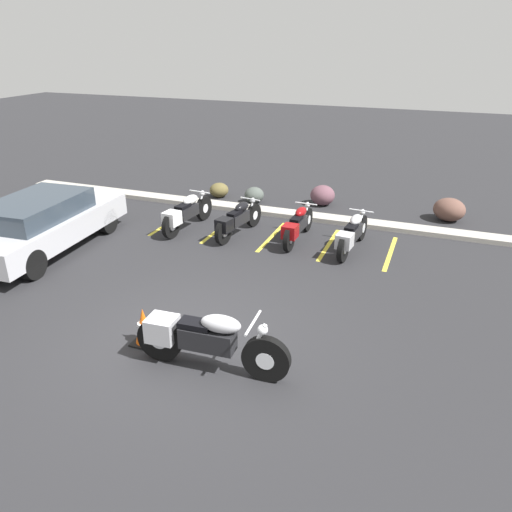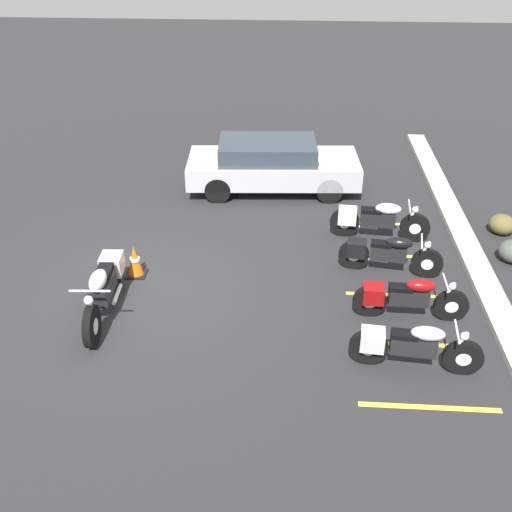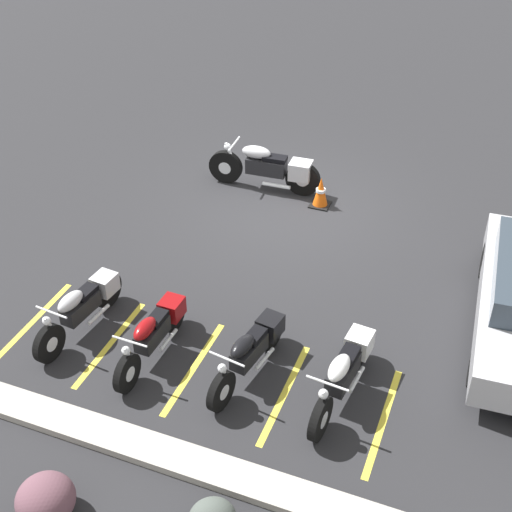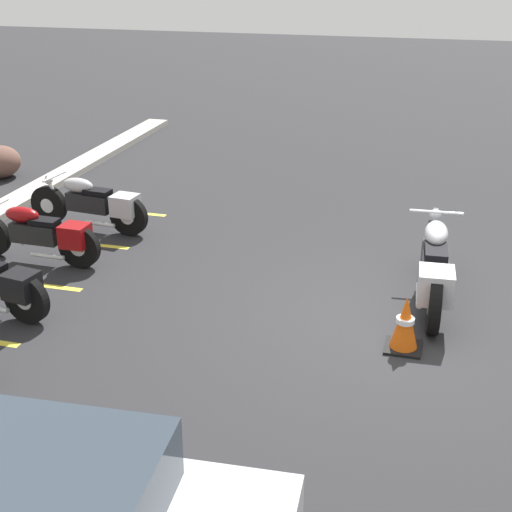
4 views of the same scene
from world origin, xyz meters
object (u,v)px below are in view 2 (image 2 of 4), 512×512
object	(u,v)px
parked_bike_0	(375,219)
car_silver	(272,164)
motorcycle_silver_featured	(104,286)
landscape_rock_3	(502,224)
traffic_cone	(135,261)
parked_bike_3	(409,345)
parked_bike_1	(385,253)
parked_bike_2	(405,297)

from	to	relation	value
parked_bike_0	car_silver	distance (m)	3.43
motorcycle_silver_featured	car_silver	xyz separation A→B (m)	(-5.52, 2.75, 0.17)
landscape_rock_3	traffic_cone	bearing A→B (deg)	-73.86
parked_bike_3	landscape_rock_3	distance (m)	5.44
parked_bike_1	landscape_rock_3	xyz separation A→B (m)	(-1.80, 2.82, -0.20)
motorcycle_silver_featured	traffic_cone	distance (m)	1.25
parked_bike_0	parked_bike_3	xyz separation A→B (m)	(4.28, 0.10, -0.02)
parked_bike_3	car_silver	size ratio (longest dim) A/B	0.47
parked_bike_1	car_silver	xyz separation A→B (m)	(-3.87, -2.43, 0.25)
parked_bike_0	traffic_cone	distance (m)	5.22
parked_bike_2	parked_bike_1	bearing A→B (deg)	97.81
car_silver	motorcycle_silver_featured	bearing A→B (deg)	-119.99
parked_bike_1	car_silver	distance (m)	4.58
parked_bike_3	traffic_cone	size ratio (longest dim) A/B	3.23
parked_bike_0	landscape_rock_3	bearing A→B (deg)	13.33
parked_bike_0	parked_bike_1	bearing A→B (deg)	-81.82
parked_bike_0	parked_bike_1	size ratio (longest dim) A/B	1.06
parked_bike_3	traffic_cone	distance (m)	5.54
motorcycle_silver_featured	parked_bike_0	world-z (taller)	motorcycle_silver_featured
traffic_cone	parked_bike_0	bearing A→B (deg)	110.80
motorcycle_silver_featured	traffic_cone	bearing A→B (deg)	165.35
parked_bike_1	parked_bike_3	size ratio (longest dim) A/B	0.98
parked_bike_1	landscape_rock_3	bearing A→B (deg)	41.65
parked_bike_3	parked_bike_0	bearing A→B (deg)	97.16
motorcycle_silver_featured	landscape_rock_3	xyz separation A→B (m)	(-3.45, 8.00, -0.28)
parked_bike_3	car_silver	xyz separation A→B (m)	(-6.74, -2.47, 0.24)
motorcycle_silver_featured	parked_bike_0	bearing A→B (deg)	117.58
parked_bike_2	traffic_cone	bearing A→B (deg)	169.65
parked_bike_0	landscape_rock_3	world-z (taller)	parked_bike_0
parked_bike_3	traffic_cone	xyz separation A→B (m)	(-2.42, -4.98, -0.13)
parked_bike_2	car_silver	xyz separation A→B (m)	(-5.39, -2.60, 0.26)
parked_bike_1	parked_bike_0	bearing A→B (deg)	101.70
parked_bike_1	landscape_rock_3	world-z (taller)	parked_bike_1
parked_bike_1	parked_bike_3	bearing A→B (deg)	-80.14
landscape_rock_3	car_silver	bearing A→B (deg)	-111.56
parked_bike_3	landscape_rock_3	size ratio (longest dim) A/B	3.55
motorcycle_silver_featured	parked_bike_0	xyz separation A→B (m)	(-3.06, 5.12, -0.06)
parked_bike_0	parked_bike_2	world-z (taller)	parked_bike_0
parked_bike_0	landscape_rock_3	xyz separation A→B (m)	(-0.39, 2.88, -0.23)
traffic_cone	parked_bike_1	bearing A→B (deg)	95.18
car_silver	landscape_rock_3	xyz separation A→B (m)	(2.07, 5.25, -0.46)
parked_bike_0	parked_bike_1	world-z (taller)	parked_bike_0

